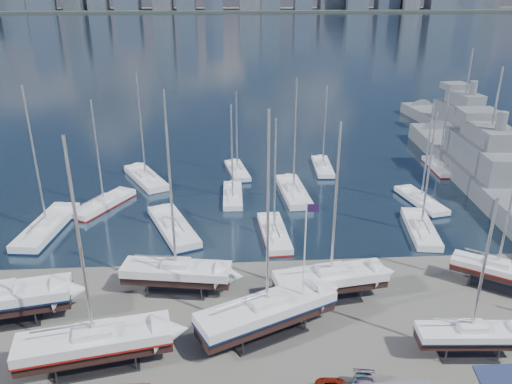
{
  "coord_description": "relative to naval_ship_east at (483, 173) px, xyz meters",
  "views": [
    {
      "loc": [
        -5.82,
        -45.0,
        26.47
      ],
      "look_at": [
        -2.43,
        8.0,
        4.55
      ],
      "focal_mm": 35.0,
      "sensor_mm": 36.0,
      "label": 1
    }
  ],
  "objects": [
    {
      "name": "sailboat_moored_1",
      "position": [
        -52.85,
        -4.91,
        -1.36
      ],
      "size": [
        7.13,
        9.91,
        14.65
      ],
      "rotation": [
        0.0,
        0.0,
        1.07
      ],
      "color": "black",
      "rests_on": "water"
    },
    {
      "name": "sailboat_moored_3",
      "position": [
        -43.26,
        -12.49,
        -1.36
      ],
      "size": [
        7.23,
        11.97,
        17.32
      ],
      "rotation": [
        0.0,
        0.0,
        1.94
      ],
      "color": "black",
      "rests_on": "water"
    },
    {
      "name": "sailboat_cradle_2",
      "position": [
        -41.75,
        -25.1,
        0.42
      ],
      "size": [
        10.31,
        4.36,
        16.28
      ],
      "rotation": [
        0.0,
        0.0,
        -0.16
      ],
      "color": "#2D2D33",
      "rests_on": "ground"
    },
    {
      "name": "sailboat_cradle_1",
      "position": [
        -46.94,
        -34.68,
        0.51
      ],
      "size": [
        11.64,
        5.26,
        18.0
      ],
      "rotation": [
        0.0,
        0.0,
        0.19
      ],
      "color": "#2D2D33",
      "rests_on": "ground"
    },
    {
      "name": "sailboat_moored_2",
      "position": [
        -48.74,
        4.06,
        -1.34
      ],
      "size": [
        7.76,
        11.17,
        16.58
      ],
      "rotation": [
        0.0,
        0.0,
        2.05
      ],
      "color": "black",
      "rests_on": "water"
    },
    {
      "name": "water",
      "position": [
        -31.13,
        279.88,
        -1.82
      ],
      "size": [
        1400.0,
        600.0,
        0.4
      ],
      "primitive_type": "cube",
      "color": "#1A293C",
      "rests_on": "ground"
    },
    {
      "name": "sailboat_moored_9",
      "position": [
        -14.57,
        -14.65,
        -1.34
      ],
      "size": [
        4.23,
        10.24,
        15.01
      ],
      "rotation": [
        0.0,
        0.0,
        1.42
      ],
      "color": "black",
      "rests_on": "water"
    },
    {
      "name": "sailboat_moored_7",
      "position": [
        -27.83,
        -2.59,
        -1.34
      ],
      "size": [
        3.82,
        11.19,
        16.62
      ],
      "rotation": [
        0.0,
        0.0,
        1.64
      ],
      "color": "black",
      "rests_on": "water"
    },
    {
      "name": "sailboat_moored_6",
      "position": [
        -31.65,
        -14.63,
        -1.36
      ],
      "size": [
        3.29,
        9.83,
        14.48
      ],
      "rotation": [
        0.0,
        0.0,
        1.63
      ],
      "color": "black",
      "rests_on": "water"
    },
    {
      "name": "sailboat_moored_10",
      "position": [
        -11.49,
        -6.53,
        -1.36
      ],
      "size": [
        4.47,
        9.71,
        14.01
      ],
      "rotation": [
        0.0,
        0.0,
        1.77
      ],
      "color": "black",
      "rests_on": "water"
    },
    {
      "name": "sailboat_cradle_3",
      "position": [
        -33.93,
        -31.74,
        0.55
      ],
      "size": [
        12.03,
        8.07,
        18.78
      ],
      "rotation": [
        0.0,
        0.0,
        0.45
      ],
      "color": "#2D2D33",
      "rests_on": "ground"
    },
    {
      "name": "sailboat_cradle_5",
      "position": [
        -18.69,
        -35.32,
        0.26
      ],
      "size": [
        8.18,
        2.73,
        13.25
      ],
      "rotation": [
        0.0,
        0.0,
        -0.06
      ],
      "color": "#2D2D33",
      "rests_on": "ground"
    },
    {
      "name": "sailboat_moored_8",
      "position": [
        -21.9,
        7.35,
        -1.36
      ],
      "size": [
        3.07,
        9.26,
        13.65
      ],
      "rotation": [
        0.0,
        0.0,
        1.51
      ],
      "color": "black",
      "rests_on": "water"
    },
    {
      "name": "sailboat_moored_11",
      "position": [
        -3.77,
        6.39,
        -1.36
      ],
      "size": [
        2.92,
        9.03,
        13.34
      ],
      "rotation": [
        0.0,
        0.0,
        1.52
      ],
      "color": "black",
      "rests_on": "water"
    },
    {
      "name": "sailboat_cradle_4",
      "position": [
        -27.78,
        -27.11,
        0.44
      ],
      "size": [
        10.52,
        4.48,
        16.59
      ],
      "rotation": [
        0.0,
        0.0,
        0.16
      ],
      "color": "#2D2D33",
      "rests_on": "ground"
    },
    {
      "name": "sailboat_cradle_6",
      "position": [
        -11.9,
        -26.35,
        0.27
      ],
      "size": [
        7.89,
        6.54,
        13.28
      ],
      "rotation": [
        0.0,
        0.0,
        -0.62
      ],
      "color": "#2D2D33",
      "rests_on": "ground"
    },
    {
      "name": "sailboat_moored_4",
      "position": [
        -36.13,
        -3.22,
        -1.34
      ],
      "size": [
        2.63,
        8.93,
        13.43
      ],
      "rotation": [
        0.0,
        0.0,
        1.56
      ],
      "color": "black",
      "rests_on": "water"
    },
    {
      "name": "ground",
      "position": [
        -31.13,
        -30.12,
        -1.67
      ],
      "size": [
        1400.0,
        1400.0,
        0.0
      ],
      "primitive_type": "plane",
      "color": "#605E59",
      "rests_on": "ground"
    },
    {
      "name": "sailboat_moored_5",
      "position": [
        -35.23,
        6.47,
        -1.36
      ],
      "size": [
        3.9,
        9.1,
        13.17
      ],
      "rotation": [
        0.0,
        0.0,
        1.74
      ],
      "color": "black",
      "rests_on": "water"
    },
    {
      "name": "flagpole",
      "position": [
        -30.81,
        -30.75,
        4.86
      ],
      "size": [
        1.01,
        0.12,
        11.39
      ],
      "color": "white",
      "rests_on": "ground"
    },
    {
      "name": "sailboat_moored_0",
      "position": [
        -57.96,
        -11.52,
        -1.35
      ],
      "size": [
        4.78,
        12.24,
        17.82
      ],
      "rotation": [
        0.0,
        0.0,
        1.45
      ],
      "color": "black",
      "rests_on": "water"
    },
    {
      "name": "naval_ship_east",
      "position": [
        0.0,
        0.0,
        0.0
      ],
      "size": [
        11.17,
        49.08,
        18.38
      ],
      "rotation": [
        0.0,
        0.0,
        1.5
      ],
      "color": "slate",
      "rests_on": "water"
    },
    {
      "name": "naval_ship_west",
      "position": [
        8.03,
        25.1,
        0.0
      ],
      "size": [
        10.17,
        40.02,
        17.56
      ],
      "rotation": [
        0.0,
        0.0,
        1.67
      ],
      "color": "slate",
      "rests_on": "water"
    },
    {
      "name": "far_shore",
      "position": [
        -31.13,
        539.88,
        -0.57
      ],
      "size": [
        1400.0,
        80.0,
        2.2
      ],
      "primitive_type": "cube",
      "color": "#2D332D",
      "rests_on": "ground"
    }
  ]
}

